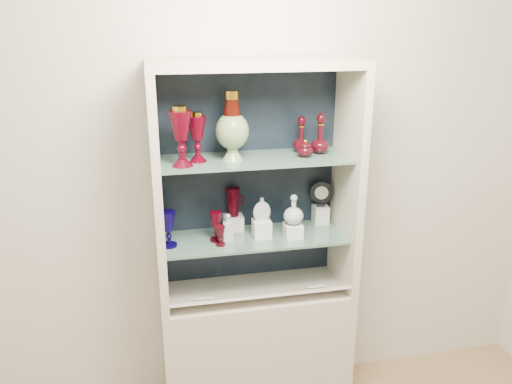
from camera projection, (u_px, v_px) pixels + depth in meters
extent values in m
cube|color=beige|center=(248.00, 161.00, 2.66)|extent=(3.50, 0.02, 2.80)
cube|color=beige|center=(256.00, 349.00, 2.78)|extent=(1.00, 0.40, 0.75)
cube|color=black|center=(249.00, 176.00, 2.65)|extent=(0.98, 0.02, 1.15)
cube|color=beige|center=(158.00, 194.00, 2.38)|extent=(0.04, 0.40, 1.15)
cube|color=beige|center=(347.00, 181.00, 2.57)|extent=(0.04, 0.40, 1.15)
cube|color=beige|center=(256.00, 64.00, 2.28)|extent=(1.00, 0.40, 0.04)
cube|color=slate|center=(255.00, 237.00, 2.58)|extent=(0.92, 0.34, 0.01)
cube|color=slate|center=(255.00, 159.00, 2.45)|extent=(0.92, 0.34, 0.01)
cube|color=beige|center=(260.00, 295.00, 2.55)|extent=(0.92, 0.17, 0.09)
cube|color=white|center=(316.00, 287.00, 2.60)|extent=(0.10, 0.06, 0.03)
cube|color=white|center=(204.00, 298.00, 2.49)|extent=(0.10, 0.06, 0.03)
cube|color=silver|center=(233.00, 222.00, 2.66)|extent=(0.10, 0.10, 0.08)
cube|color=silver|center=(262.00, 229.00, 2.57)|extent=(0.09, 0.09, 0.09)
cube|color=silver|center=(293.00, 230.00, 2.57)|extent=(0.09, 0.09, 0.07)
cube|color=silver|center=(320.00, 214.00, 2.74)|extent=(0.08, 0.08, 0.10)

